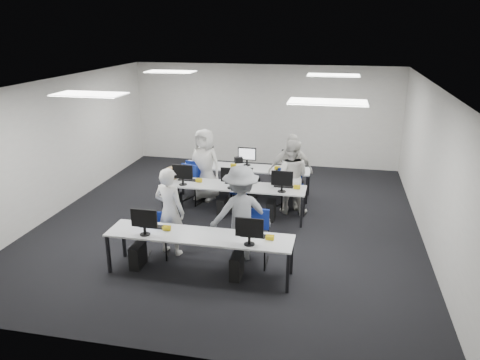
% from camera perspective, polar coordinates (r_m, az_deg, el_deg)
% --- Properties ---
extents(room, '(9.00, 9.02, 3.00)m').
position_cam_1_polar(room, '(9.91, -1.12, 3.17)').
color(room, black).
rests_on(room, ground).
extents(ceiling_panels, '(5.20, 4.60, 0.02)m').
position_cam_1_polar(ceiling_panels, '(9.62, -1.18, 11.72)').
color(ceiling_panels, white).
rests_on(ceiling_panels, room).
extents(desk_front, '(3.20, 0.70, 0.73)m').
position_cam_1_polar(desk_front, '(8.02, -4.99, -7.00)').
color(desk_front, '#AAACAF').
rests_on(desk_front, ground).
extents(desk_mid, '(3.20, 0.70, 0.73)m').
position_cam_1_polar(desk_mid, '(10.34, -0.84, -0.93)').
color(desk_mid, '#AAACAF').
rests_on(desk_mid, ground).
extents(desk_back, '(3.20, 0.70, 0.73)m').
position_cam_1_polar(desk_back, '(11.64, 0.69, 1.33)').
color(desk_back, '#AAACAF').
rests_on(desk_back, ground).
extents(equipment_front, '(2.51, 0.41, 1.19)m').
position_cam_1_polar(equipment_front, '(8.20, -6.26, -8.95)').
color(equipment_front, '#0D32B0').
rests_on(equipment_front, desk_front).
extents(equipment_mid, '(2.91, 0.41, 1.19)m').
position_cam_1_polar(equipment_mid, '(10.48, -1.88, -2.55)').
color(equipment_mid, white).
rests_on(equipment_mid, desk_mid).
extents(equipment_back, '(2.91, 0.41, 1.19)m').
position_cam_1_polar(equipment_back, '(11.72, 1.62, -0.21)').
color(equipment_back, white).
rests_on(equipment_back, desk_back).
extents(chair_0, '(0.49, 0.51, 0.81)m').
position_cam_1_polar(chair_0, '(8.88, -9.99, -7.59)').
color(chair_0, navy).
rests_on(chair_0, ground).
extents(chair_1, '(0.49, 0.53, 0.98)m').
position_cam_1_polar(chair_1, '(8.48, 1.79, -8.23)').
color(chair_1, navy).
rests_on(chair_1, ground).
extents(chair_2, '(0.54, 0.58, 0.97)m').
position_cam_1_polar(chair_2, '(11.36, -5.93, -1.21)').
color(chair_2, navy).
rests_on(chair_2, ground).
extents(chair_3, '(0.55, 0.58, 0.87)m').
position_cam_1_polar(chair_3, '(10.93, -0.19, -2.10)').
color(chair_3, navy).
rests_on(chair_3, ground).
extents(chair_4, '(0.43, 0.47, 0.88)m').
position_cam_1_polar(chair_4, '(10.90, 6.30, -2.24)').
color(chair_4, navy).
rests_on(chair_4, ground).
extents(chair_5, '(0.63, 0.65, 0.97)m').
position_cam_1_polar(chair_5, '(11.42, -5.44, -1.07)').
color(chair_5, navy).
rests_on(chair_5, ground).
extents(chair_6, '(0.56, 0.58, 0.86)m').
position_cam_1_polar(chair_6, '(11.17, -0.62, -1.65)').
color(chair_6, navy).
rests_on(chair_6, ground).
extents(chair_7, '(0.61, 0.64, 0.95)m').
position_cam_1_polar(chair_7, '(11.15, 6.11, -1.64)').
color(chair_7, navy).
rests_on(chair_7, ground).
extents(handbag, '(0.41, 0.29, 0.31)m').
position_cam_1_polar(handbag, '(10.77, -8.27, 0.83)').
color(handbag, tan).
rests_on(handbag, desk_mid).
extents(student_0, '(0.69, 0.54, 1.68)m').
position_cam_1_polar(student_0, '(8.73, -8.57, -3.80)').
color(student_0, '#B8B7AD').
rests_on(student_0, ground).
extents(student_1, '(0.84, 0.67, 1.71)m').
position_cam_1_polar(student_1, '(10.57, 6.19, 0.40)').
color(student_1, '#B8B7AD').
rests_on(student_1, ground).
extents(student_2, '(0.98, 0.77, 1.75)m').
position_cam_1_polar(student_2, '(11.37, -4.30, 1.88)').
color(student_2, '#B8B7AD').
rests_on(student_2, ground).
extents(student_3, '(1.13, 0.75, 1.78)m').
position_cam_1_polar(student_3, '(10.79, 6.15, 1.00)').
color(student_3, '#B8B7AD').
rests_on(student_3, ground).
extents(photographer, '(1.32, 1.07, 1.78)m').
position_cam_1_polar(photographer, '(8.42, 0.09, -4.09)').
color(photographer, slate).
rests_on(photographer, ground).
extents(dslr_camera, '(0.20, 0.22, 0.10)m').
position_cam_1_polar(dslr_camera, '(8.27, -0.17, 2.45)').
color(dslr_camera, black).
rests_on(dslr_camera, photographer).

